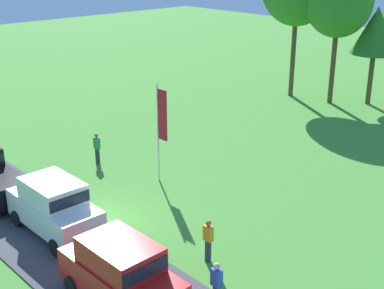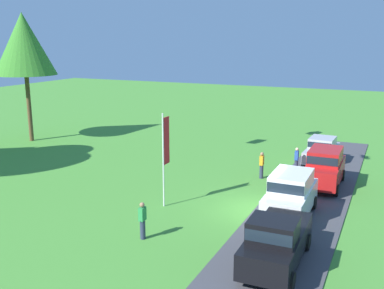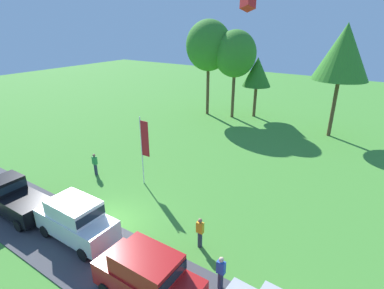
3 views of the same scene
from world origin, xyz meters
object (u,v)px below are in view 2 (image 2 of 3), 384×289
car_sedan_far_end (322,150)px  person_watching_sky (262,165)px  flag_banner (165,147)px  tree_right_of_center (24,44)px  car_suv_by_flagpole (291,193)px  car_suv_mid_row (325,166)px  person_beside_suv (142,220)px  person_on_lawn (296,160)px  car_pickup_near_entrance (276,241)px

car_sedan_far_end → person_watching_sky: bearing=149.9°
flag_banner → tree_right_of_center: bearing=63.6°
car_sedan_far_end → flag_banner: bearing=151.8°
car_suv_by_flagpole → person_watching_sky: 6.49m
tree_right_of_center → flag_banner: size_ratio=2.16×
car_suv_by_flagpole → car_suv_mid_row: 5.69m
person_watching_sky → person_beside_suv: bearing=167.8°
person_beside_suv → flag_banner: 4.85m
car_sedan_far_end → person_beside_suv: 16.67m
person_beside_suv → person_watching_sky: same height
person_beside_suv → person_watching_sky: 11.03m
tree_right_of_center → person_watching_sky: bearing=-96.0°
person_on_lawn → tree_right_of_center: bearing=89.8°
car_pickup_near_entrance → car_suv_mid_row: 10.78m
car_sedan_far_end → car_pickup_near_entrance: bearing=-177.4°
car_pickup_near_entrance → car_sedan_far_end: size_ratio=1.13×
car_pickup_near_entrance → person_beside_suv: size_ratio=2.95×
car_suv_mid_row → tree_right_of_center: 26.11m
flag_banner → person_beside_suv: bearing=-166.1°
car_suv_mid_row → person_watching_sky: car_suv_mid_row is taller
car_sedan_far_end → car_suv_mid_row: bearing=-169.5°
person_on_lawn → tree_right_of_center: size_ratio=0.16×
car_suv_by_flagpole → flag_banner: bearing=98.2°
car_suv_mid_row → tree_right_of_center: tree_right_of_center is taller
tree_right_of_center → car_pickup_near_entrance: bearing=-117.7°
car_suv_mid_row → car_pickup_near_entrance: bearing=178.8°
car_pickup_near_entrance → car_sedan_far_end: car_pickup_near_entrance is taller
car_suv_mid_row → person_beside_suv: 12.39m
person_watching_sky → car_pickup_near_entrance: bearing=-161.4°
car_pickup_near_entrance → person_watching_sky: car_pickup_near_entrance is taller
car_suv_mid_row → person_beside_suv: bearing=150.0°
car_pickup_near_entrance → person_beside_suv: car_pickup_near_entrance is taller
flag_banner → person_on_lawn: bearing=-30.2°
flag_banner → car_sedan_far_end: bearing=-28.2°
car_sedan_far_end → person_beside_suv: car_sedan_far_end is taller
person_beside_suv → flag_banner: flag_banner is taller
person_watching_sky → car_suv_mid_row: bearing=-91.0°
person_beside_suv → tree_right_of_center: bearing=55.4°
car_pickup_near_entrance → car_suv_by_flagpole: size_ratio=1.09×
person_watching_sky → tree_right_of_center: size_ratio=0.16×
car_suv_by_flagpole → flag_banner: 6.75m
car_sedan_far_end → tree_right_of_center: tree_right_of_center is taller
car_sedan_far_end → tree_right_of_center: size_ratio=0.41×
car_pickup_near_entrance → person_watching_sky: size_ratio=2.95×
person_beside_suv → flag_banner: size_ratio=0.34×
car_sedan_far_end → tree_right_of_center: 25.32m
car_pickup_near_entrance → person_on_lawn: car_pickup_near_entrance is taller
car_sedan_far_end → tree_right_of_center: bearing=96.6°
person_on_lawn → tree_right_of_center: (0.09, 22.96, 7.33)m
person_watching_sky → tree_right_of_center: tree_right_of_center is taller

